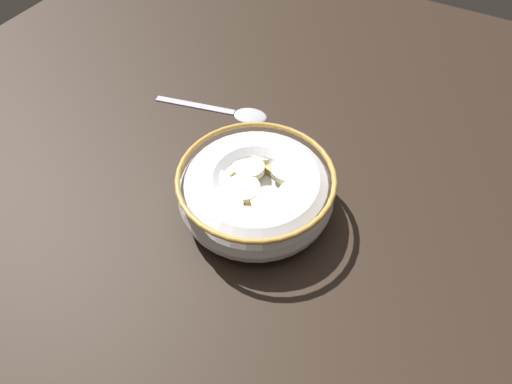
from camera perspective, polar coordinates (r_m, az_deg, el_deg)
ground_plane at (r=55.46cm, az=0.00°, el=-2.67°), size 115.66×115.66×2.00cm
cereal_bowl at (r=52.23cm, az=-0.02°, el=0.12°), size 17.47×17.47×5.83cm
spoon at (r=66.29cm, az=-2.44°, el=9.73°), size 5.86×16.45×0.80cm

